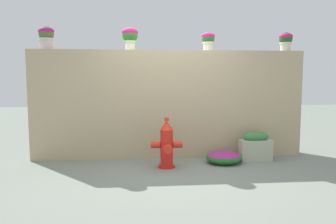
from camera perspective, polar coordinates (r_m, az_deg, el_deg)
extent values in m
plane|color=gray|center=(5.42, 1.15, -10.18)|extent=(24.00, 24.00, 0.00)
cube|color=tan|center=(6.23, 0.14, 1.37)|extent=(5.08, 0.38, 2.01)
cylinder|color=beige|center=(6.45, -20.37, 11.02)|extent=(0.24, 0.24, 0.21)
cylinder|color=beige|center=(6.46, -20.40, 11.80)|extent=(0.29, 0.29, 0.03)
sphere|color=#3B7029|center=(6.47, -20.43, 12.63)|extent=(0.27, 0.27, 0.27)
ellipsoid|color=#BF1E6B|center=(6.48, -20.44, 13.05)|extent=(0.28, 0.28, 0.15)
cylinder|color=beige|center=(6.19, -6.62, 11.42)|extent=(0.17, 0.17, 0.17)
cylinder|color=beige|center=(6.20, -6.62, 12.08)|extent=(0.20, 0.20, 0.03)
sphere|color=#247321|center=(6.21, -6.64, 13.17)|extent=(0.29, 0.29, 0.29)
ellipsoid|color=#CB1966|center=(6.22, -6.64, 13.64)|extent=(0.30, 0.30, 0.16)
cylinder|color=beige|center=(6.32, 6.98, 11.26)|extent=(0.17, 0.17, 0.16)
cylinder|color=beige|center=(6.33, 6.99, 11.86)|extent=(0.20, 0.20, 0.03)
sphere|color=#246125|center=(6.34, 7.00, 12.62)|extent=(0.24, 0.24, 0.24)
ellipsoid|color=#C51A61|center=(6.34, 7.00, 13.00)|extent=(0.25, 0.25, 0.13)
cylinder|color=beige|center=(6.81, 19.76, 10.60)|extent=(0.19, 0.19, 0.17)
cylinder|color=beige|center=(6.82, 19.78, 11.19)|extent=(0.22, 0.22, 0.03)
sphere|color=#255325|center=(6.83, 19.81, 11.89)|extent=(0.25, 0.25, 0.25)
ellipsoid|color=#C2206C|center=(6.83, 19.82, 12.25)|extent=(0.26, 0.26, 0.14)
cylinder|color=red|center=(5.62, -0.24, -9.42)|extent=(0.29, 0.29, 0.03)
cylinder|color=red|center=(5.55, -0.24, -6.38)|extent=(0.21, 0.21, 0.64)
cone|color=red|center=(5.47, -0.24, -2.33)|extent=(0.23, 0.23, 0.15)
cylinder|color=red|center=(5.46, -0.24, -1.27)|extent=(0.08, 0.08, 0.05)
cylinder|color=red|center=(5.52, -2.17, -5.76)|extent=(0.16, 0.11, 0.11)
cylinder|color=red|center=(5.55, 1.68, -5.69)|extent=(0.16, 0.11, 0.11)
cylinder|color=red|center=(5.35, -0.06, -6.47)|extent=(0.14, 0.17, 0.14)
ellipsoid|color=#216427|center=(5.94, 9.71, -7.88)|extent=(0.64, 0.57, 0.21)
ellipsoid|color=#A8257B|center=(5.93, 9.72, -7.44)|extent=(0.57, 0.51, 0.11)
cube|color=#AAAE90|center=(6.21, 14.98, -6.44)|extent=(0.57, 0.25, 0.38)
ellipsoid|color=#387B3C|center=(6.16, 15.04, -4.15)|extent=(0.48, 0.21, 0.18)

